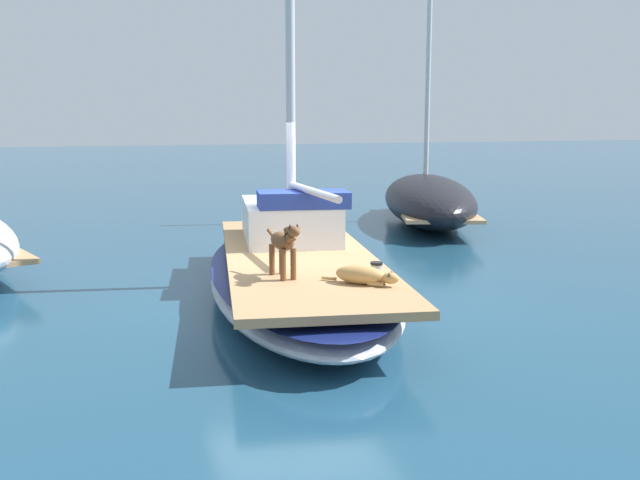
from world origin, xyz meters
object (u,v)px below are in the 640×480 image
object	(u,v)px
sailboat_main	(299,275)
moored_boat_starboard_side	(428,199)
deck_winch	(376,271)
dog_brown	(284,243)
dog_tan	(363,275)

from	to	relation	value
sailboat_main	moored_boat_starboard_side	bearing A→B (deg)	49.94
deck_winch	moored_boat_starboard_side	xyz separation A→B (m)	(4.63, 7.91, -0.14)
sailboat_main	moored_boat_starboard_side	size ratio (longest dim) A/B	1.11
moored_boat_starboard_side	sailboat_main	bearing A→B (deg)	-130.06
dog_brown	moored_boat_starboard_side	xyz separation A→B (m)	(5.66, 7.49, -0.47)
dog_brown	deck_winch	distance (m)	1.16
sailboat_main	deck_winch	distance (m)	2.00
dog_brown	deck_winch	size ratio (longest dim) A/B	4.47
moored_boat_starboard_side	dog_brown	bearing A→B (deg)	-127.06
dog_tan	sailboat_main	bearing A→B (deg)	94.62
dog_tan	deck_winch	world-z (taller)	dog_tan
sailboat_main	moored_boat_starboard_side	world-z (taller)	moored_boat_starboard_side
dog_tan	deck_winch	distance (m)	0.31
sailboat_main	deck_winch	bearing A→B (deg)	-77.83
dog_tan	moored_boat_starboard_side	distance (m)	9.44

